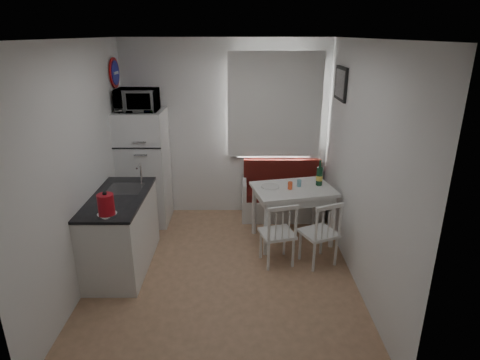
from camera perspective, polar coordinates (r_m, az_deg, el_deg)
The scene contains 22 objects.
floor at distance 4.86m, azimuth -2.39°, elevation -12.88°, with size 3.00×3.50×0.02m, color #977250.
ceiling at distance 4.08m, azimuth -2.95°, elevation 19.44°, with size 3.00×3.50×0.02m, color white.
wall_back at distance 5.98m, azimuth -1.95°, elevation 7.11°, with size 3.00×0.02×2.60m, color white.
wall_front at distance 2.69m, azimuth -4.20°, elevation -10.01°, with size 3.00×0.02×2.60m, color white.
wall_left at distance 4.61m, azimuth -21.62°, elevation 1.68°, with size 0.02×3.50×2.60m, color white.
wall_right at distance 4.49m, azimuth 16.88°, elevation 1.76°, with size 0.02×3.50×2.60m, color white.
window at distance 5.90m, azimuth 4.92°, elevation 10.10°, with size 1.22×0.06×1.47m, color white.
curtain at distance 5.83m, azimuth 4.99°, elevation 10.47°, with size 1.35×0.02×1.50m, color white.
kitchen_counter at distance 4.96m, azimuth -16.49°, elevation -6.99°, with size 0.62×1.32×1.16m.
wall_sign at distance 5.79m, azimuth -17.34°, elevation 14.34°, with size 0.40×0.40×0.03m, color navy.
picture_frame at distance 5.36m, azimuth 14.13°, elevation 13.16°, with size 0.04×0.52×0.42m, color black.
bench at distance 6.09m, azimuth 6.02°, elevation -2.74°, with size 1.22×0.47×0.87m.
dining_table at distance 5.29m, azimuth 7.55°, elevation -1.96°, with size 1.14×0.91×0.76m.
chair_left at distance 4.74m, azimuth 5.44°, elevation -6.86°, with size 0.46×0.45×0.44m.
chair_right at distance 4.81m, azimuth 11.43°, elevation -6.67°, with size 0.51×0.51×0.45m.
fridge at distance 5.93m, azimuth -13.48°, elevation 1.69°, with size 0.66×0.66×1.65m, color white.
microwave at distance 5.66m, azimuth -14.40°, elevation 10.96°, with size 0.55×0.37×0.30m, color white.
kettle at distance 4.25m, azimuth -18.52°, elevation -3.34°, with size 0.20×0.20×0.26m, color #AB0D18.
wine_bottle at distance 5.35m, azimuth 11.26°, elevation 1.01°, with size 0.09×0.09×0.34m, color #123A21, non-canonical shape.
drinking_glass_orange at distance 5.19m, azimuth 7.14°, elevation -0.80°, with size 0.06×0.06×0.10m, color #FF5C2A.
drinking_glass_blue at distance 5.30m, azimuth 8.41°, elevation -0.44°, with size 0.05×0.05×0.09m, color #72AFC2.
plate at distance 5.24m, azimuth 4.32°, elevation -0.94°, with size 0.24×0.24×0.02m, color white.
Camera 1 is at (0.19, -4.07, 2.65)m, focal length 30.00 mm.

